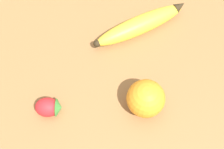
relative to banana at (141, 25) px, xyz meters
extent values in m
plane|color=olive|center=(0.12, -0.07, -0.02)|extent=(3.00, 3.00, 0.00)
ellipsoid|color=gold|center=(0.00, 0.00, 0.00)|extent=(0.21, 0.12, 0.04)
cone|color=#2D2314|center=(-0.09, 0.04, 0.01)|extent=(0.03, 0.03, 0.03)
sphere|color=#2D2314|center=(0.10, -0.04, 0.00)|extent=(0.02, 0.02, 0.02)
sphere|color=orange|center=(0.13, 0.12, 0.02)|extent=(0.07, 0.07, 0.07)
ellipsoid|color=red|center=(0.26, -0.02, 0.00)|extent=(0.06, 0.06, 0.04)
cone|color=#3D8438|center=(0.25, 0.00, 0.00)|extent=(0.03, 0.03, 0.04)
camera|label=1|loc=(0.33, 0.20, 0.56)|focal=50.00mm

